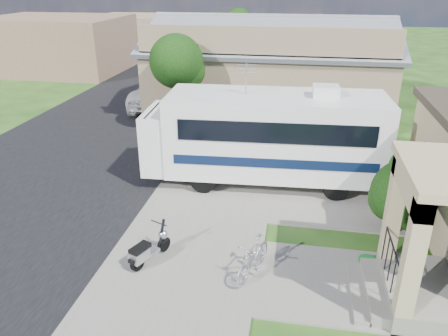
% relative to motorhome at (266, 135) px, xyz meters
% --- Properties ---
extents(ground, '(120.00, 120.00, 0.00)m').
position_rel_motorhome_xyz_m(ground, '(-0.63, -4.46, -1.80)').
color(ground, '#163B10').
extents(street_slab, '(9.00, 80.00, 0.02)m').
position_rel_motorhome_xyz_m(street_slab, '(-8.13, 5.54, -1.79)').
color(street_slab, black).
rests_on(street_slab, ground).
extents(sidewalk_slab, '(4.00, 80.00, 0.06)m').
position_rel_motorhome_xyz_m(sidewalk_slab, '(-1.63, 5.54, -1.77)').
color(sidewalk_slab, slate).
rests_on(sidewalk_slab, ground).
extents(driveway_slab, '(7.00, 6.00, 0.05)m').
position_rel_motorhome_xyz_m(driveway_slab, '(0.87, 0.04, -1.78)').
color(driveway_slab, slate).
rests_on(driveway_slab, ground).
extents(walk_slab, '(4.00, 3.00, 0.05)m').
position_rel_motorhome_xyz_m(walk_slab, '(2.37, -5.46, -1.78)').
color(walk_slab, slate).
rests_on(walk_slab, ground).
extents(warehouse, '(12.50, 8.40, 5.04)m').
position_rel_motorhome_xyz_m(warehouse, '(-0.63, 9.51, 0.19)').
color(warehouse, '#7E6D4F').
rests_on(warehouse, ground).
extents(distant_bldg_far, '(10.00, 8.00, 4.00)m').
position_rel_motorhome_xyz_m(distant_bldg_far, '(-17.63, 17.54, 0.20)').
color(distant_bldg_far, brown).
rests_on(distant_bldg_far, ground).
extents(distant_bldg_near, '(8.00, 7.00, 3.20)m').
position_rel_motorhome_xyz_m(distant_bldg_near, '(-15.63, 29.54, -0.20)').
color(distant_bldg_near, '#7E6D4F').
rests_on(distant_bldg_near, ground).
extents(street_tree_a, '(2.44, 2.40, 4.58)m').
position_rel_motorhome_xyz_m(street_tree_a, '(-4.33, 4.60, 1.45)').
color(street_tree_a, black).
rests_on(street_tree_a, ground).
extents(street_tree_b, '(2.44, 2.40, 4.73)m').
position_rel_motorhome_xyz_m(street_tree_b, '(-4.33, 14.60, 1.59)').
color(street_tree_b, black).
rests_on(street_tree_b, ground).
extents(street_tree_c, '(2.44, 2.40, 4.42)m').
position_rel_motorhome_xyz_m(street_tree_c, '(-4.33, 23.60, 1.30)').
color(street_tree_c, black).
rests_on(street_tree_c, ground).
extents(motorhome, '(8.32, 3.03, 4.20)m').
position_rel_motorhome_xyz_m(motorhome, '(0.00, 0.00, 0.00)').
color(motorhome, silver).
rests_on(motorhome, ground).
extents(shrub, '(2.12, 2.02, 2.60)m').
position_rel_motorhome_xyz_m(shrub, '(4.24, -2.62, -0.47)').
color(shrub, black).
rests_on(shrub, ground).
extents(scooter, '(0.80, 1.39, 0.96)m').
position_rel_motorhome_xyz_m(scooter, '(-2.49, -5.46, -1.37)').
color(scooter, black).
rests_on(scooter, ground).
extents(bicycle, '(1.01, 1.71, 0.99)m').
position_rel_motorhome_xyz_m(bicycle, '(0.22, -5.49, -1.31)').
color(bicycle, '#AEAEB6').
rests_on(bicycle, ground).
extents(pickup_truck, '(3.42, 6.39, 1.71)m').
position_rel_motorhome_xyz_m(pickup_truck, '(-6.60, 9.03, -0.95)').
color(pickup_truck, silver).
rests_on(pickup_truck, ground).
extents(van, '(3.58, 6.54, 1.80)m').
position_rel_motorhome_xyz_m(van, '(-7.25, 16.06, -0.90)').
color(van, silver).
rests_on(van, ground).
extents(garden_hose, '(0.46, 0.46, 0.21)m').
position_rel_motorhome_xyz_m(garden_hose, '(3.06, -4.60, -1.70)').
color(garden_hose, '#166F28').
rests_on(garden_hose, ground).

